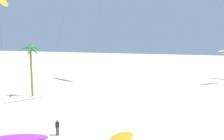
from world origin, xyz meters
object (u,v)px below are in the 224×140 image
object	(u,v)px
grounded_kite_0	(21,137)
grounded_kite_1	(122,137)
palm_tree_1	(31,55)
person_near_right	(57,127)

from	to	relation	value
grounded_kite_0	grounded_kite_1	size ratio (longest dim) A/B	1.56
palm_tree_1	person_near_right	world-z (taller)	palm_tree_1
grounded_kite_1	person_near_right	distance (m)	6.91
grounded_kite_1	person_near_right	bearing A→B (deg)	-167.93
grounded_kite_1	grounded_kite_0	bearing A→B (deg)	-161.09
grounded_kite_0	grounded_kite_1	bearing A→B (deg)	18.91
palm_tree_1	grounded_kite_0	size ratio (longest dim) A/B	1.60
palm_tree_1	grounded_kite_1	distance (m)	24.48
grounded_kite_0	person_near_right	bearing A→B (deg)	31.85
palm_tree_1	grounded_kite_1	xyz separation A→B (m)	(20.13, -11.87, -7.29)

